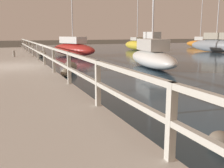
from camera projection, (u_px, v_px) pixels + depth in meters
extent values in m
plane|color=#4C473D|center=(9.00, 73.00, 12.51)|extent=(120.00, 120.00, 0.00)
cube|color=beige|center=(8.00, 70.00, 12.48)|extent=(3.61, 36.00, 0.34)
cube|color=beige|center=(171.00, 122.00, 3.18)|extent=(0.10, 0.10, 0.99)
cube|color=beige|center=(98.00, 83.00, 5.63)|extent=(0.10, 0.10, 0.99)
cube|color=beige|center=(69.00, 68.00, 8.08)|extent=(0.10, 0.10, 0.99)
cube|color=beige|center=(54.00, 60.00, 10.54)|extent=(0.10, 0.10, 0.99)
cube|color=beige|center=(44.00, 55.00, 12.99)|extent=(0.10, 0.10, 0.99)
cube|color=beige|center=(38.00, 51.00, 15.44)|extent=(0.10, 0.10, 0.99)
cube|color=beige|center=(33.00, 49.00, 17.90)|extent=(0.10, 0.10, 0.99)
cube|color=beige|center=(29.00, 47.00, 20.35)|extent=(0.10, 0.10, 0.99)
cube|color=beige|center=(27.00, 46.00, 22.80)|extent=(0.10, 0.10, 0.99)
cube|color=beige|center=(24.00, 44.00, 25.26)|extent=(0.10, 0.10, 0.99)
cube|color=beige|center=(22.00, 43.00, 27.71)|extent=(0.10, 0.10, 0.99)
cube|color=beige|center=(44.00, 46.00, 12.90)|extent=(0.09, 32.50, 0.08)
cube|color=beige|center=(44.00, 55.00, 12.99)|extent=(0.09, 32.50, 0.08)
ellipsoid|color=slate|center=(220.00, 140.00, 4.37)|extent=(0.39, 0.35, 0.29)
ellipsoid|color=gray|center=(66.00, 73.00, 11.48)|extent=(0.49, 0.44, 0.37)
ellipsoid|color=gray|center=(42.00, 53.00, 21.66)|extent=(0.65, 0.59, 0.49)
ellipsoid|color=slate|center=(70.00, 67.00, 12.95)|extent=(0.68, 0.62, 0.51)
cylinder|color=gray|center=(14.00, 54.00, 17.48)|extent=(0.16, 0.16, 0.35)
sphere|color=gray|center=(14.00, 51.00, 17.44)|extent=(0.14, 0.14, 0.14)
ellipsoid|color=white|center=(152.00, 59.00, 14.56)|extent=(2.47, 5.83, 0.95)
cube|color=beige|center=(152.00, 45.00, 14.41)|extent=(1.45, 2.53, 0.63)
cylinder|color=silver|center=(154.00, 3.00, 13.99)|extent=(0.09, 0.09, 5.07)
ellipsoid|color=gray|center=(216.00, 46.00, 26.28)|extent=(2.06, 6.07, 1.28)
cube|color=#9E937F|center=(217.00, 36.00, 26.10)|extent=(1.15, 2.71, 0.67)
cylinder|color=silver|center=(219.00, 9.00, 25.60)|extent=(0.09, 0.09, 5.89)
ellipsoid|color=gold|center=(137.00, 45.00, 29.69)|extent=(1.57, 5.20, 1.08)
cube|color=beige|center=(137.00, 39.00, 29.56)|extent=(1.04, 1.44, 0.36)
cylinder|color=silver|center=(138.00, 9.00, 28.93)|extent=(0.09, 0.09, 6.95)
ellipsoid|color=black|center=(152.00, 47.00, 23.90)|extent=(2.06, 3.71, 1.34)
cube|color=silver|center=(152.00, 36.00, 23.71)|extent=(1.26, 1.39, 0.66)
cylinder|color=silver|center=(153.00, 1.00, 23.13)|extent=(0.09, 0.09, 6.70)
ellipsoid|color=red|center=(73.00, 50.00, 22.07)|extent=(3.48, 5.50, 1.05)
cube|color=silver|center=(73.00, 40.00, 21.92)|extent=(1.92, 2.62, 0.55)
cylinder|color=silver|center=(72.00, 16.00, 21.54)|extent=(0.09, 0.09, 4.50)
ellipsoid|color=orange|center=(200.00, 44.00, 35.02)|extent=(2.21, 4.21, 0.95)
cube|color=beige|center=(200.00, 38.00, 34.89)|extent=(1.08, 1.42, 0.48)
cylinder|color=silver|center=(202.00, 14.00, 34.28)|extent=(0.09, 0.09, 6.81)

